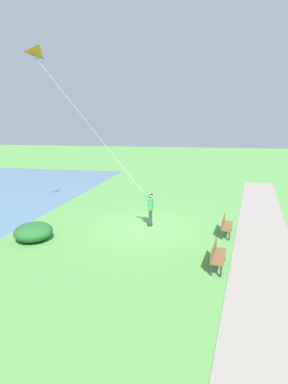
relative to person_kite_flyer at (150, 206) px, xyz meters
The scene contains 7 objects.
ground_plane 1.11m from the person_kite_flyer, 61.77° to the left, with size 120.00×120.00×0.00m, color #569947.
walkway_path 5.76m from the person_kite_flyer, 155.70° to the left, with size 2.40×32.00×0.02m, color gray.
person_kite_flyer is the anchor object (origin of this frame).
flying_kite 9.35m from the person_kite_flyer, ahead, with size 5.57×1.18×7.23m.
park_bench_near_walkway 3.84m from the person_kite_flyer, behind, with size 0.67×1.55×0.88m.
park_bench_far_walkway 5.19m from the person_kite_flyer, 128.36° to the left, with size 0.67×1.55×0.88m.
lakeside_shrub 5.70m from the person_kite_flyer, 32.22° to the left, with size 1.68×1.71×0.81m, color #236028.
Camera 1 is at (-2.72, 13.77, 5.03)m, focal length 27.04 mm.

